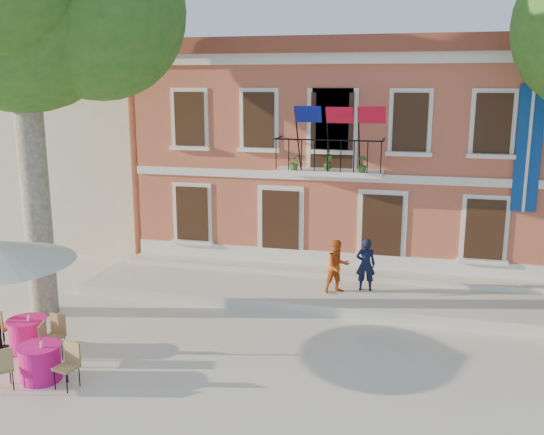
{
  "coord_description": "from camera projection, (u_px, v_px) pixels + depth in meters",
  "views": [
    {
      "loc": [
        4.67,
        -12.41,
        6.13
      ],
      "look_at": [
        0.73,
        3.5,
        2.48
      ],
      "focal_mm": 40.0,
      "sensor_mm": 36.0,
      "label": 1
    }
  ],
  "objects": [
    {
      "name": "ground",
      "position": [
        206.0,
        350.0,
        14.19
      ],
      "size": [
        90.0,
        90.0,
        0.0
      ],
      "primitive_type": "plane",
      "color": "beige",
      "rests_on": "ground"
    },
    {
      "name": "pedestrian_navy",
      "position": [
        366.0,
        264.0,
        17.27
      ],
      "size": [
        0.61,
        0.44,
        1.53
      ],
      "primitive_type": "imported",
      "rotation": [
        0.0,
        0.0,
        3.29
      ],
      "color": "black",
      "rests_on": "terrace"
    },
    {
      "name": "pedestrian_orange",
      "position": [
        337.0,
        266.0,
        17.08
      ],
      "size": [
        0.94,
        0.9,
        1.53
      ],
      "primitive_type": "imported",
      "rotation": [
        0.0,
        0.0,
        0.61
      ],
      "color": "#C85217",
      "rests_on": "terrace"
    },
    {
      "name": "terrace",
      "position": [
        321.0,
        290.0,
        17.85
      ],
      "size": [
        14.0,
        3.4,
        0.3
      ],
      "primitive_type": "cube",
      "color": "silver",
      "rests_on": "ground"
    },
    {
      "name": "cafe_table_0",
      "position": [
        40.0,
        361.0,
        12.7
      ],
      "size": [
        1.8,
        1.82,
        0.95
      ],
      "color": "#E7159F",
      "rests_on": "ground"
    },
    {
      "name": "main_building",
      "position": [
        347.0,
        148.0,
        22.36
      ],
      "size": [
        13.5,
        9.59,
        7.5
      ],
      "color": "#BB5843",
      "rests_on": "ground"
    },
    {
      "name": "cafe_table_1",
      "position": [
        28.0,
        333.0,
        14.11
      ],
      "size": [
        1.96,
        0.9,
        0.95
      ],
      "color": "#E7159F",
      "rests_on": "ground"
    },
    {
      "name": "plane_tree_west",
      "position": [
        19.0,
        2.0,
        14.81
      ],
      "size": [
        5.57,
        5.57,
        10.94
      ],
      "color": "#A59E84",
      "rests_on": "ground"
    },
    {
      "name": "neighbor_west",
      "position": [
        84.0,
        152.0,
        26.14
      ],
      "size": [
        9.4,
        9.4,
        6.4
      ],
      "color": "beige",
      "rests_on": "ground"
    }
  ]
}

